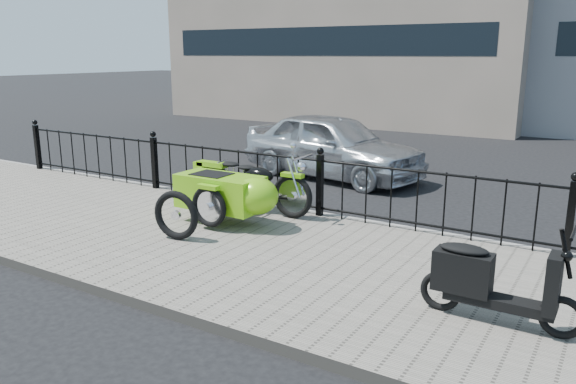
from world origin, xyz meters
The scene contains 8 objects.
ground centered at (0.00, 0.00, 0.00)m, with size 120.00×120.00×0.00m, color black.
sidewalk centered at (0.00, -0.50, 0.06)m, with size 30.00×3.80×0.12m, color slate.
curb centered at (0.00, 1.44, 0.06)m, with size 30.00×0.10×0.12m, color gray.
iron_fence centered at (0.00, 1.30, 0.59)m, with size 14.11×0.11×1.08m.
motorcycle_sidecar centered at (-0.91, 0.34, 0.59)m, with size 2.28×1.48×0.98m.
scooter centered at (3.04, -1.01, 0.51)m, with size 1.49×0.43×1.01m.
spare_tire centered at (-1.10, -0.75, 0.46)m, with size 0.68×0.68×0.10m, color black.
sedan_car centered at (-1.36, 4.38, 0.69)m, with size 1.63×4.05×1.38m, color silver.
Camera 1 is at (4.00, -6.15, 2.59)m, focal length 35.00 mm.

